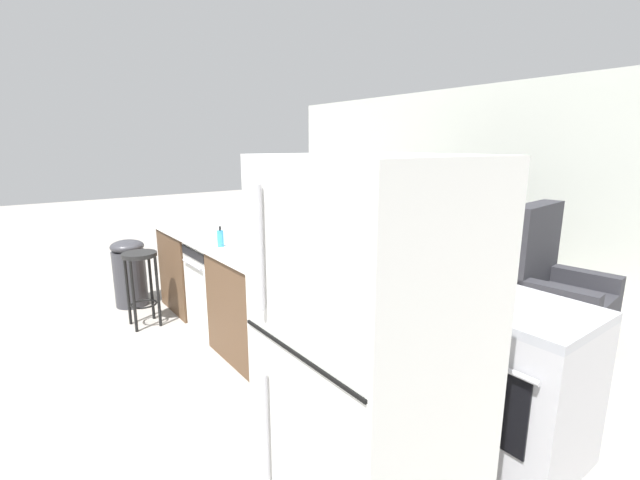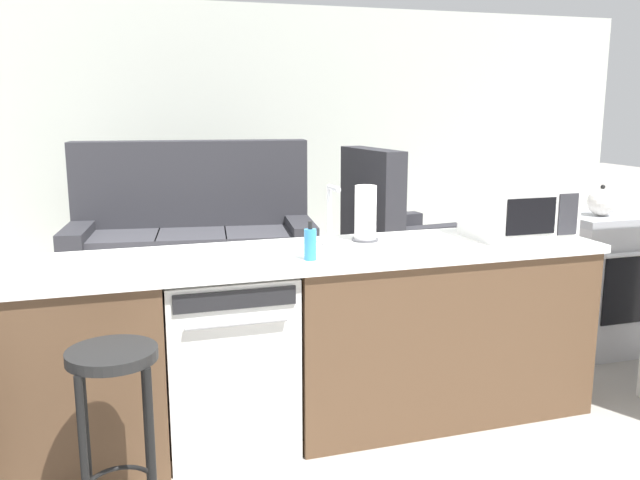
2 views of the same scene
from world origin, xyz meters
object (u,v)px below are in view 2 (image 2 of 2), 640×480
object	(u,v)px
paper_towel_roll	(365,214)
bar_stool	(115,404)
armchair	(391,243)
microwave	(518,210)
soap_bottle	(310,244)
kettle	(602,202)
stove_range	(603,278)
dishwasher	(226,356)
couch	(193,246)

from	to	relation	value
paper_towel_roll	bar_stool	size ratio (longest dim) A/B	0.38
armchair	microwave	bearing A→B (deg)	-98.56
armchair	paper_towel_roll	bearing A→B (deg)	-116.67
soap_bottle	kettle	distance (m)	2.16
paper_towel_roll	armchair	bearing A→B (deg)	63.33
stove_range	armchair	distance (m)	2.04
microwave	soap_bottle	xyz separation A→B (m)	(-1.18, -0.18, -0.07)
dishwasher	microwave	distance (m)	1.67
paper_towel_roll	armchair	xyz separation A→B (m)	(1.16, 2.32, -0.69)
soap_bottle	kettle	size ratio (longest dim) A/B	0.86
stove_range	paper_towel_roll	distance (m)	1.98
microwave	couch	size ratio (longest dim) A/B	0.24
bar_stool	couch	world-z (taller)	couch
dishwasher	soap_bottle	distance (m)	0.68
kettle	microwave	bearing A→B (deg)	-154.44
stove_range	bar_stool	size ratio (longest dim) A/B	1.22
kettle	bar_stool	distance (m)	3.16
armchair	couch	bearing A→B (deg)	172.86
kettle	stove_range	bearing A→B (deg)	37.16
microwave	paper_towel_roll	world-z (taller)	paper_towel_roll
soap_bottle	couch	world-z (taller)	couch
microwave	dishwasher	bearing A→B (deg)	179.95
soap_bottle	armchair	xyz separation A→B (m)	(1.56, 2.64, -0.62)
stove_range	bar_stool	distance (m)	3.32
dishwasher	kettle	size ratio (longest dim) A/B	4.10
couch	dishwasher	bearing A→B (deg)	-93.94
soap_bottle	kettle	bearing A→B (deg)	16.20
couch	armchair	distance (m)	1.75
paper_towel_roll	soap_bottle	world-z (taller)	paper_towel_roll
paper_towel_roll	stove_range	bearing A→B (deg)	12.27
microwave	soap_bottle	world-z (taller)	microwave
paper_towel_roll	couch	world-z (taller)	couch
kettle	armchair	world-z (taller)	armchair
microwave	bar_stool	bearing A→B (deg)	-162.87
paper_towel_roll	couch	bearing A→B (deg)	102.66
couch	armchair	xyz separation A→B (m)	(1.73, -0.22, -0.04)
soap_bottle	couch	bearing A→B (deg)	93.57
microwave	paper_towel_roll	bearing A→B (deg)	169.42
dishwasher	bar_stool	world-z (taller)	dishwasher
bar_stool	stove_range	bearing A→B (deg)	20.85
microwave	kettle	bearing A→B (deg)	25.56
paper_towel_roll	couch	distance (m)	2.68
couch	armchair	world-z (taller)	couch
microwave	kettle	xyz separation A→B (m)	(0.89, 0.42, -0.05)
dishwasher	microwave	xyz separation A→B (m)	(1.55, -0.00, 0.62)
soap_bottle	armchair	world-z (taller)	armchair
paper_towel_roll	armchair	size ratio (longest dim) A/B	0.24
microwave	soap_bottle	bearing A→B (deg)	-171.47
paper_towel_roll	kettle	size ratio (longest dim) A/B	1.38
paper_towel_roll	microwave	bearing A→B (deg)	-10.58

